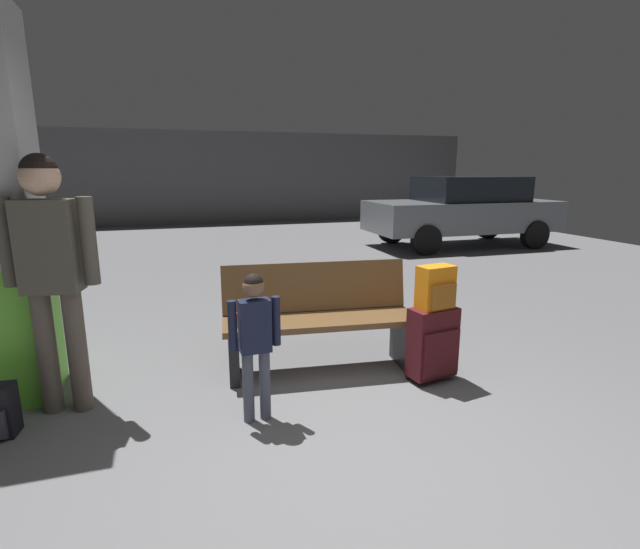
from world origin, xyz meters
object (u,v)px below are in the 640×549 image
at_px(backpack_bright, 436,288).
at_px(child, 255,332).
at_px(adult, 50,258).
at_px(bench, 319,318).
at_px(suitcase, 433,343).
at_px(parked_car_side, 463,209).

xyz_separation_m(backpack_bright, child, (-1.45, -0.17, -0.14)).
height_order(child, adult, adult).
height_order(bench, child, child).
distance_m(bench, child, 0.98).
relative_size(suitcase, adult, 0.34).
relative_size(backpack_bright, child, 0.33).
distance_m(bench, backpack_bright, 1.00).
height_order(bench, adult, adult).
xyz_separation_m(bench, parked_car_side, (5.01, 5.27, 0.36)).
distance_m(bench, adult, 2.03).
bearing_deg(child, parked_car_side, 46.44).
xyz_separation_m(backpack_bright, parked_car_side, (4.23, 5.80, 0.03)).
bearing_deg(adult, suitcase, -7.81).
distance_m(bench, parked_car_side, 7.29).
xyz_separation_m(suitcase, child, (-1.45, -0.17, 0.31)).
xyz_separation_m(bench, child, (-0.67, -0.70, 0.19)).
xyz_separation_m(bench, suitcase, (0.78, -0.52, -0.12)).
bearing_deg(suitcase, backpack_bright, -78.73).
height_order(child, parked_car_side, parked_car_side).
height_order(suitcase, parked_car_side, parked_car_side).
bearing_deg(suitcase, parked_car_side, 53.90).
relative_size(adult, parked_car_side, 0.43).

